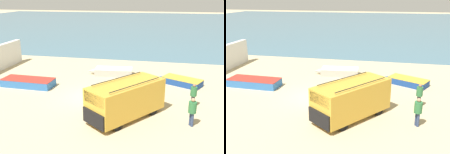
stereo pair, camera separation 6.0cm
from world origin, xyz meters
TOP-DOWN VIEW (x-y plane):
  - ground_plane at (0.00, 0.00)m, footprint 200.00×200.00m
  - sea_water at (0.00, 52.00)m, footprint 120.00×80.00m
  - parked_van at (3.33, -2.77)m, footprint 4.74×5.36m
  - fishing_rowboat_0 at (7.04, 4.50)m, footprint 4.00×2.83m
  - fishing_rowboat_1 at (-5.91, 1.39)m, footprint 5.41×1.83m
  - fishing_rowboat_2 at (0.64, 6.00)m, footprint 4.42×1.95m
  - fisherman_0 at (7.66, -0.16)m, footprint 0.44×0.44m
  - fisherman_1 at (7.34, -3.11)m, footprint 0.47×0.47m

SIDE VIEW (x-z plane):
  - ground_plane at x=0.00m, z-range 0.00..0.00m
  - sea_water at x=0.00m, z-range 0.00..0.01m
  - fishing_rowboat_0 at x=7.04m, z-range 0.00..0.58m
  - fishing_rowboat_1 at x=-5.91m, z-range 0.00..0.67m
  - fishing_rowboat_2 at x=0.64m, z-range 0.00..0.68m
  - fisherman_0 at x=7.66m, z-range 0.16..1.83m
  - fisherman_1 at x=7.34m, z-range 0.18..1.96m
  - parked_van at x=3.33m, z-range 0.05..2.50m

